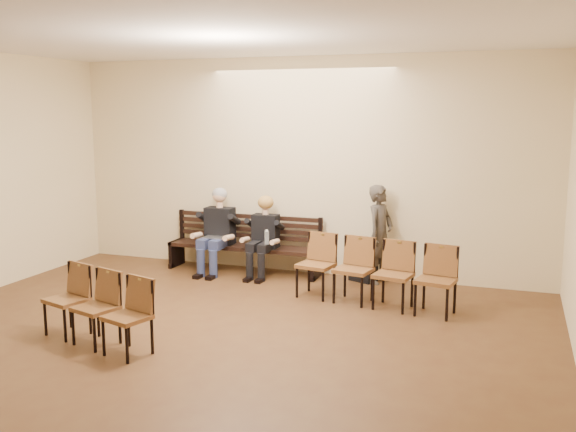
{
  "coord_description": "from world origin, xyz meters",
  "views": [
    {
      "loc": [
        3.29,
        -4.87,
        2.66
      ],
      "look_at": [
        0.11,
        4.05,
        1.09
      ],
      "focal_mm": 40.0,
      "sensor_mm": 36.0,
      "label": 1
    }
  ],
  "objects_px": {
    "seated_woman": "(263,240)",
    "passerby": "(380,227)",
    "seated_man": "(217,230)",
    "bag": "(363,272)",
    "bench": "(244,258)",
    "chair_row_back": "(96,308)",
    "laptop": "(215,239)",
    "chair_row_front": "(373,273)",
    "water_bottle": "(267,245)"
  },
  "relations": [
    {
      "from": "seated_woman",
      "to": "chair_row_front",
      "type": "height_order",
      "value": "seated_woman"
    },
    {
      "from": "bag",
      "to": "water_bottle",
      "type": "bearing_deg",
      "value": -162.26
    },
    {
      "from": "seated_man",
      "to": "passerby",
      "type": "relative_size",
      "value": 0.79
    },
    {
      "from": "seated_woman",
      "to": "passerby",
      "type": "relative_size",
      "value": 0.68
    },
    {
      "from": "bench",
      "to": "bag",
      "type": "bearing_deg",
      "value": 2.86
    },
    {
      "from": "bench",
      "to": "seated_man",
      "type": "height_order",
      "value": "seated_man"
    },
    {
      "from": "laptop",
      "to": "passerby",
      "type": "height_order",
      "value": "passerby"
    },
    {
      "from": "chair_row_back",
      "to": "water_bottle",
      "type": "bearing_deg",
      "value": 92.66
    },
    {
      "from": "bench",
      "to": "chair_row_front",
      "type": "height_order",
      "value": "chair_row_front"
    },
    {
      "from": "seated_man",
      "to": "water_bottle",
      "type": "relative_size",
      "value": 5.87
    },
    {
      "from": "seated_woman",
      "to": "passerby",
      "type": "bearing_deg",
      "value": 6.79
    },
    {
      "from": "water_bottle",
      "to": "passerby",
      "type": "xyz_separation_m",
      "value": [
        1.69,
        0.46,
        0.31
      ]
    },
    {
      "from": "bag",
      "to": "chair_row_front",
      "type": "xyz_separation_m",
      "value": [
        0.41,
        -1.2,
        0.32
      ]
    },
    {
      "from": "seated_woman",
      "to": "bench",
      "type": "bearing_deg",
      "value": 163.34
    },
    {
      "from": "water_bottle",
      "to": "bench",
      "type": "bearing_deg",
      "value": 146.98
    },
    {
      "from": "seated_man",
      "to": "bag",
      "type": "xyz_separation_m",
      "value": [
        2.42,
        0.22,
        -0.55
      ]
    },
    {
      "from": "water_bottle",
      "to": "bag",
      "type": "xyz_separation_m",
      "value": [
        1.44,
        0.46,
        -0.43
      ]
    },
    {
      "from": "seated_man",
      "to": "chair_row_front",
      "type": "distance_m",
      "value": 3.0
    },
    {
      "from": "seated_woman",
      "to": "bag",
      "type": "xyz_separation_m",
      "value": [
        1.6,
        0.22,
        -0.45
      ]
    },
    {
      "from": "bench",
      "to": "bag",
      "type": "relative_size",
      "value": 6.74
    },
    {
      "from": "chair_row_back",
      "to": "passerby",
      "type": "bearing_deg",
      "value": 72.74
    },
    {
      "from": "seated_woman",
      "to": "laptop",
      "type": "distance_m",
      "value": 0.81
    },
    {
      "from": "bench",
      "to": "seated_man",
      "type": "relative_size",
      "value": 1.87
    },
    {
      "from": "laptop",
      "to": "bench",
      "type": "bearing_deg",
      "value": 39.84
    },
    {
      "from": "bag",
      "to": "seated_man",
      "type": "bearing_deg",
      "value": -174.8
    },
    {
      "from": "bench",
      "to": "laptop",
      "type": "distance_m",
      "value": 0.59
    },
    {
      "from": "seated_woman",
      "to": "bag",
      "type": "height_order",
      "value": "seated_woman"
    },
    {
      "from": "passerby",
      "to": "seated_man",
      "type": "bearing_deg",
      "value": 111.96
    },
    {
      "from": "seated_woman",
      "to": "water_bottle",
      "type": "height_order",
      "value": "seated_woman"
    },
    {
      "from": "bench",
      "to": "chair_row_back",
      "type": "relative_size",
      "value": 1.7
    },
    {
      "from": "bench",
      "to": "water_bottle",
      "type": "distance_m",
      "value": 0.75
    },
    {
      "from": "laptop",
      "to": "passerby",
      "type": "relative_size",
      "value": 0.2
    },
    {
      "from": "seated_man",
      "to": "chair_row_front",
      "type": "relative_size",
      "value": 0.62
    },
    {
      "from": "bench",
      "to": "laptop",
      "type": "relative_size",
      "value": 7.34
    },
    {
      "from": "seated_woman",
      "to": "laptop",
      "type": "bearing_deg",
      "value": -170.91
    },
    {
      "from": "seated_man",
      "to": "bag",
      "type": "bearing_deg",
      "value": 5.2
    },
    {
      "from": "bag",
      "to": "laptop",
      "type": "bearing_deg",
      "value": -171.75
    },
    {
      "from": "laptop",
      "to": "bag",
      "type": "height_order",
      "value": "laptop"
    },
    {
      "from": "water_bottle",
      "to": "passerby",
      "type": "relative_size",
      "value": 0.13
    },
    {
      "from": "laptop",
      "to": "bag",
      "type": "bearing_deg",
      "value": 16.22
    },
    {
      "from": "seated_man",
      "to": "chair_row_back",
      "type": "distance_m",
      "value": 3.53
    },
    {
      "from": "seated_woman",
      "to": "laptop",
      "type": "height_order",
      "value": "seated_woman"
    },
    {
      "from": "seated_woman",
      "to": "passerby",
      "type": "xyz_separation_m",
      "value": [
        1.85,
        0.22,
        0.28
      ]
    },
    {
      "from": "seated_woman",
      "to": "chair_row_back",
      "type": "height_order",
      "value": "seated_woman"
    },
    {
      "from": "laptop",
      "to": "seated_woman",
      "type": "bearing_deg",
      "value": 17.05
    },
    {
      "from": "bag",
      "to": "chair_row_back",
      "type": "distance_m",
      "value": 4.37
    },
    {
      "from": "seated_man",
      "to": "water_bottle",
      "type": "xyz_separation_m",
      "value": [
        0.97,
        -0.24,
        -0.13
      ]
    },
    {
      "from": "chair_row_back",
      "to": "seated_man",
      "type": "bearing_deg",
      "value": 109.22
    },
    {
      "from": "seated_woman",
      "to": "water_bottle",
      "type": "bearing_deg",
      "value": -57.22
    },
    {
      "from": "seated_man",
      "to": "bag",
      "type": "distance_m",
      "value": 2.49
    }
  ]
}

